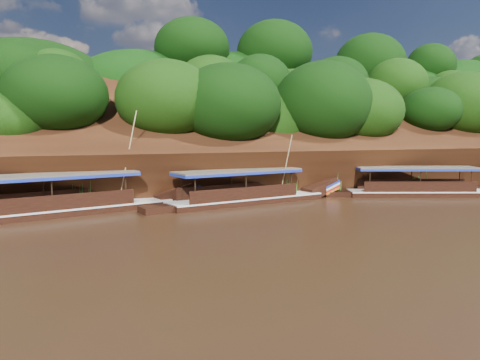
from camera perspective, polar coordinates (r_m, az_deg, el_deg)
name	(u,v)px	position (r m, az deg, el deg)	size (l,w,h in m)	color
ground	(334,221)	(28.34, 11.44, -4.91)	(160.00, 160.00, 0.00)	black
riverbank	(219,163)	(48.77, -2.62, 2.05)	(120.00, 30.06, 19.40)	black
boat_0	(434,189)	(41.19, 22.58, -1.07)	(14.44, 6.71, 6.41)	black
boat_1	(256,195)	(34.53, 1.94, -1.86)	(14.59, 4.97, 5.48)	black
boat_2	(77,204)	(31.86, -19.27, -2.82)	(16.80, 6.52, 7.17)	black
reeds	(230,189)	(35.21, -1.23, -1.09)	(48.67, 2.50, 2.24)	#326F1B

